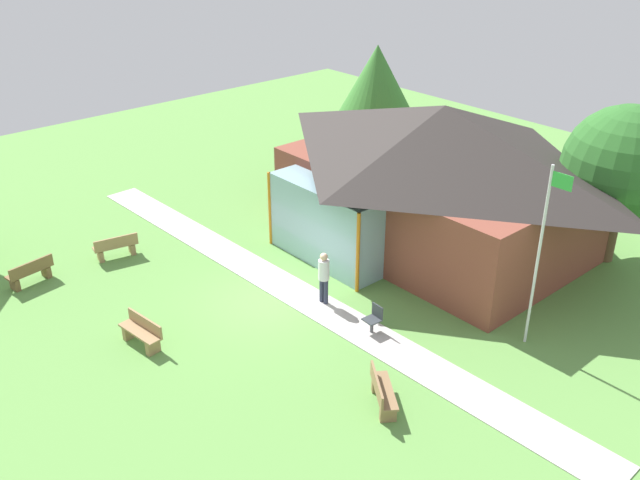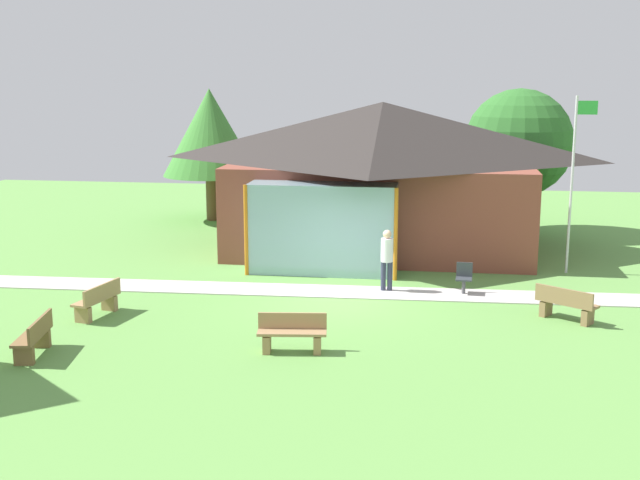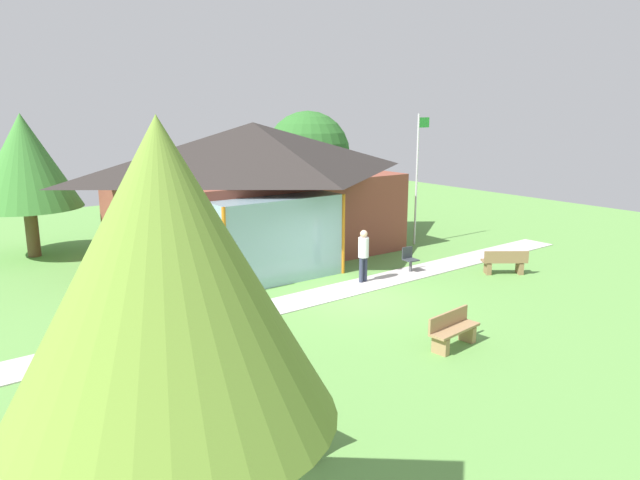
% 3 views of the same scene
% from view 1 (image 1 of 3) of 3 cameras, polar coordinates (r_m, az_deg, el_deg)
% --- Properties ---
extents(ground_plane, '(44.00, 44.00, 0.00)m').
position_cam_1_polar(ground_plane, '(21.83, -3.87, -4.89)').
color(ground_plane, '#609947').
extents(pavilion, '(10.90, 8.64, 5.01)m').
position_cam_1_polar(pavilion, '(24.59, 9.45, 5.37)').
color(pavilion, brown).
rests_on(pavilion, ground_plane).
extents(footpath, '(22.02, 2.01, 0.03)m').
position_cam_1_polar(footpath, '(22.22, -2.31, -4.18)').
color(footpath, '#BCB7B2').
rests_on(footpath, ground_plane).
extents(flagpole, '(0.64, 0.08, 5.33)m').
position_cam_1_polar(flagpole, '(19.25, 17.64, -0.77)').
color(flagpole, silver).
rests_on(flagpole, ground_plane).
extents(bench_mid_left, '(0.73, 1.56, 0.84)m').
position_cam_1_polar(bench_mid_left, '(25.01, -16.38, -0.56)').
color(bench_mid_left, '#9E7A51').
rests_on(bench_mid_left, ground_plane).
extents(bench_mid_right, '(1.48, 1.22, 0.84)m').
position_cam_1_polar(bench_mid_right, '(17.56, 5.11, -12.35)').
color(bench_mid_right, olive).
rests_on(bench_mid_right, ground_plane).
extents(bench_front_left, '(0.68, 1.55, 0.84)m').
position_cam_1_polar(bench_front_left, '(24.30, -22.64, -2.48)').
color(bench_front_left, brown).
rests_on(bench_front_left, ground_plane).
extents(bench_front_center, '(1.54, 0.62, 0.84)m').
position_cam_1_polar(bench_front_center, '(20.18, -14.40, -7.35)').
color(bench_front_center, '#9E7A51').
rests_on(bench_front_center, ground_plane).
extents(patio_chair_lawn_spare, '(0.47, 0.47, 0.86)m').
position_cam_1_polar(patio_chair_lawn_spare, '(20.12, 4.42, -6.54)').
color(patio_chair_lawn_spare, '#33383D').
rests_on(patio_chair_lawn_spare, ground_plane).
extents(visitor_on_path, '(0.34, 0.34, 1.74)m').
position_cam_1_polar(visitor_on_path, '(21.09, 0.31, -2.82)').
color(visitor_on_path, '#2D3347').
rests_on(visitor_on_path, ground_plane).
extents(tree_behind_pavilion_left, '(3.89, 3.89, 5.37)m').
position_cam_1_polar(tree_behind_pavilion_left, '(31.99, 4.66, 12.57)').
color(tree_behind_pavilion_left, brown).
rests_on(tree_behind_pavilion_left, ground_plane).
extents(tree_behind_pavilion_right, '(4.03, 4.03, 5.43)m').
position_cam_1_polar(tree_behind_pavilion_right, '(24.69, 23.67, 5.49)').
color(tree_behind_pavilion_right, brown).
rests_on(tree_behind_pavilion_right, ground_plane).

